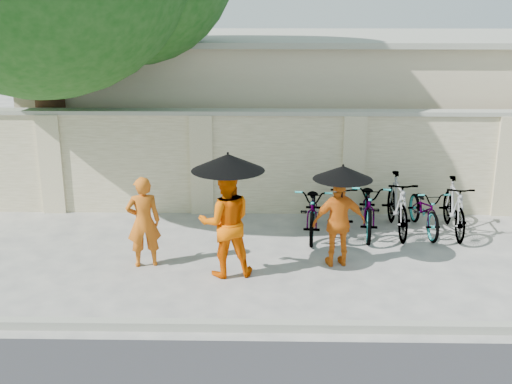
{
  "coord_description": "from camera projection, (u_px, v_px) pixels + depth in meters",
  "views": [
    {
      "loc": [
        0.32,
        -9.22,
        4.17
      ],
      "look_at": [
        0.12,
        0.92,
        1.1
      ],
      "focal_mm": 45.0,
      "sensor_mm": 36.0,
      "label": 1
    }
  ],
  "objects": [
    {
      "name": "bike_5",
      "position": [
        454.0,
        207.0,
        11.72
      ],
      "size": [
        0.57,
        1.71,
        1.02
      ],
      "primitive_type": "imported",
      "rotation": [
        0.0,
        0.0,
        -0.05
      ],
      "color": "gray",
      "rests_on": "ground"
    },
    {
      "name": "monk_center",
      "position": [
        226.0,
        222.0,
        9.86
      ],
      "size": [
        0.94,
        0.79,
        1.73
      ],
      "primitive_type": "imported",
      "rotation": [
        0.0,
        0.0,
        3.32
      ],
      "color": "#EC5C01",
      "rests_on": "ground"
    },
    {
      "name": "building_behind",
      "position": [
        335.0,
        104.0,
        16.23
      ],
      "size": [
        14.0,
        6.0,
        3.2
      ],
      "primitive_type": "cube",
      "color": "beige",
      "rests_on": "ground"
    },
    {
      "name": "bike_3",
      "position": [
        397.0,
        204.0,
        11.76
      ],
      "size": [
        0.51,
        1.81,
        1.09
      ],
      "primitive_type": "imported",
      "rotation": [
        0.0,
        0.0,
        -0.0
      ],
      "color": "gray",
      "rests_on": "ground"
    },
    {
      "name": "parasol_center",
      "position": [
        228.0,
        162.0,
        9.5
      ],
      "size": [
        1.11,
        1.11,
        0.99
      ],
      "color": "black",
      "rests_on": "ground"
    },
    {
      "name": "kerb",
      "position": [
        243.0,
        326.0,
        8.39
      ],
      "size": [
        40.0,
        0.16,
        0.12
      ],
      "primitive_type": "cube",
      "color": "gray",
      "rests_on": "ground"
    },
    {
      "name": "compound_wall",
      "position": [
        302.0,
        164.0,
        12.79
      ],
      "size": [
        20.0,
        0.3,
        2.0
      ],
      "primitive_type": "cube",
      "color": "beige",
      "rests_on": "ground"
    },
    {
      "name": "bike_4",
      "position": [
        425.0,
        209.0,
        11.83
      ],
      "size": [
        0.71,
        1.7,
        0.87
      ],
      "primitive_type": "imported",
      "rotation": [
        0.0,
        0.0,
        0.08
      ],
      "color": "gray",
      "rests_on": "ground"
    },
    {
      "name": "bike_2",
      "position": [
        369.0,
        206.0,
        11.78
      ],
      "size": [
        0.89,
        1.99,
        1.01
      ],
      "primitive_type": "imported",
      "rotation": [
        0.0,
        0.0,
        -0.12
      ],
      "color": "gray",
      "rests_on": "ground"
    },
    {
      "name": "monk_right",
      "position": [
        339.0,
        222.0,
        10.26
      ],
      "size": [
        0.91,
        0.51,
        1.46
      ],
      "primitive_type": "imported",
      "rotation": [
        0.0,
        0.0,
        3.32
      ],
      "color": "orange",
      "rests_on": "ground"
    },
    {
      "name": "monk_left",
      "position": [
        143.0,
        222.0,
        10.24
      ],
      "size": [
        0.62,
        0.49,
        1.49
      ],
      "primitive_type": "imported",
      "rotation": [
        0.0,
        0.0,
        3.4
      ],
      "color": "#C05912",
      "rests_on": "ground"
    },
    {
      "name": "bike_0",
      "position": [
        314.0,
        209.0,
        11.68
      ],
      "size": [
        0.8,
        1.9,
        0.97
      ],
      "primitive_type": "imported",
      "rotation": [
        0.0,
        0.0,
        -0.09
      ],
      "color": "gray",
      "rests_on": "ground"
    },
    {
      "name": "bike_1",
      "position": [
        341.0,
        207.0,
        11.78
      ],
      "size": [
        0.49,
        1.67,
        1.0
      ],
      "primitive_type": "imported",
      "rotation": [
        0.0,
        0.0,
        -0.01
      ],
      "color": "gray",
      "rests_on": "ground"
    },
    {
      "name": "parasol_right",
      "position": [
        343.0,
        173.0,
        9.93
      ],
      "size": [
        0.94,
        0.94,
        0.86
      ],
      "color": "black",
      "rests_on": "ground"
    },
    {
      "name": "ground",
      "position": [
        247.0,
        276.0,
        10.04
      ],
      "size": [
        80.0,
        80.0,
        0.0
      ],
      "primitive_type": "plane",
      "color": "#B7B0A5"
    }
  ]
}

